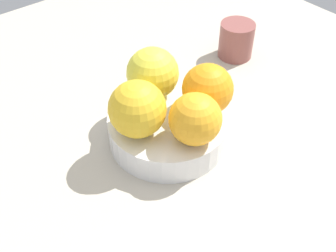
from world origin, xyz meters
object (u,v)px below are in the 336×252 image
(orange_in_bowl_2, at_px, (137,109))
(orange_in_bowl_3, at_px, (208,89))
(ceramic_cup, at_px, (236,40))
(orange_in_bowl_0, at_px, (153,73))
(fruit_bowl, at_px, (168,129))
(orange_in_bowl_1, at_px, (196,119))

(orange_in_bowl_2, distance_m, orange_in_bowl_3, 0.11)
(orange_in_bowl_2, height_order, ceramic_cup, orange_in_bowl_2)
(orange_in_bowl_0, bearing_deg, fruit_bowl, -16.85)
(orange_in_bowl_3, xyz_separation_m, ceramic_cup, (-0.12, 0.19, -0.05))
(orange_in_bowl_0, height_order, orange_in_bowl_2, same)
(orange_in_bowl_0, relative_size, orange_in_bowl_3, 1.06)
(orange_in_bowl_1, height_order, orange_in_bowl_3, orange_in_bowl_3)
(orange_in_bowl_1, height_order, ceramic_cup, orange_in_bowl_1)
(orange_in_bowl_3, bearing_deg, orange_in_bowl_1, -57.88)
(fruit_bowl, distance_m, orange_in_bowl_2, 0.08)
(orange_in_bowl_0, xyz_separation_m, orange_in_bowl_3, (0.08, 0.04, -0.00))
(fruit_bowl, relative_size, ceramic_cup, 2.64)
(orange_in_bowl_2, relative_size, orange_in_bowl_3, 1.07)
(fruit_bowl, xyz_separation_m, orange_in_bowl_2, (-0.01, -0.05, 0.06))
(ceramic_cup, bearing_deg, orange_in_bowl_0, -80.82)
(orange_in_bowl_0, bearing_deg, ceramic_cup, 99.18)
(orange_in_bowl_0, xyz_separation_m, ceramic_cup, (-0.04, 0.23, -0.05))
(orange_in_bowl_2, bearing_deg, fruit_bowl, 83.89)
(fruit_bowl, xyz_separation_m, orange_in_bowl_3, (0.02, 0.06, 0.06))
(fruit_bowl, relative_size, orange_in_bowl_3, 2.38)
(fruit_bowl, distance_m, orange_in_bowl_0, 0.09)
(fruit_bowl, distance_m, orange_in_bowl_1, 0.08)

